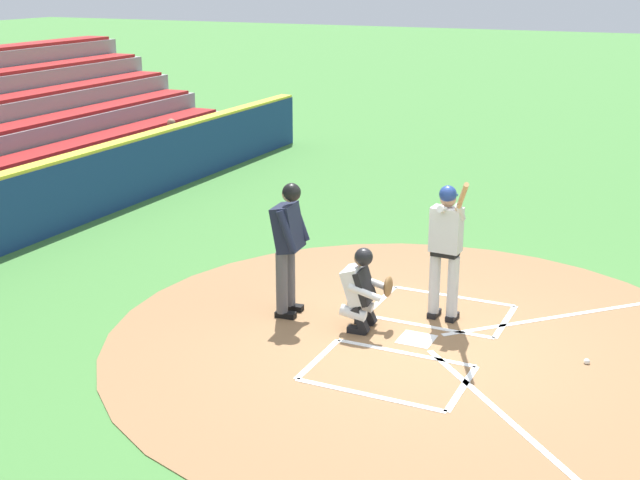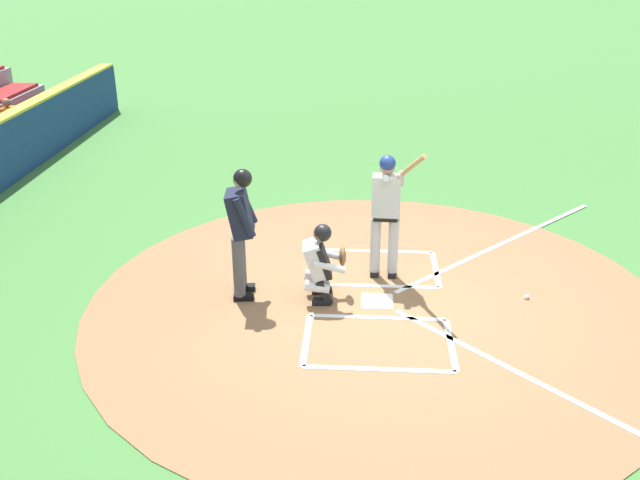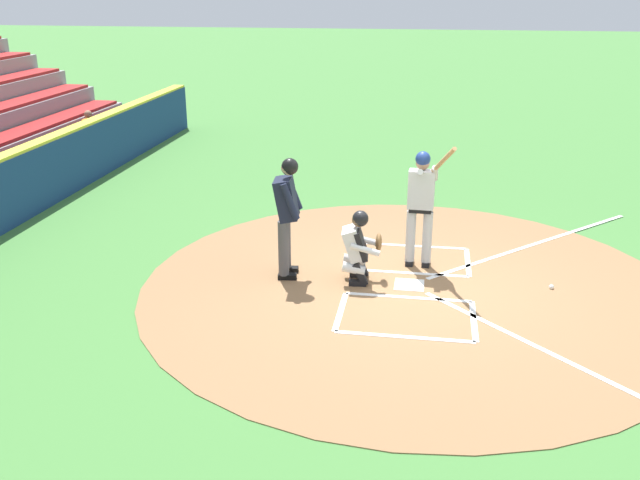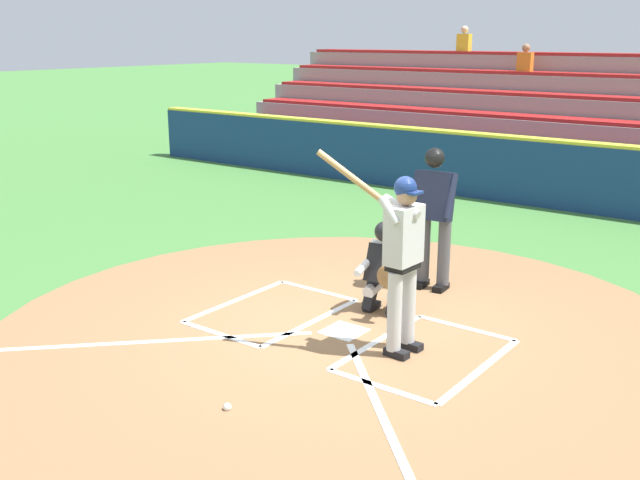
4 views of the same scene
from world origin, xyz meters
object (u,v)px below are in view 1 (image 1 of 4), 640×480
object	(u,v)px
plate_umpire	(288,240)
baseball	(587,362)
catcher	(362,287)
batter	(446,243)

from	to	relation	value
plate_umpire	baseball	xyz separation A→B (m)	(-0.13, 3.96, -1.04)
baseball	catcher	bearing A→B (deg)	-86.81
catcher	baseball	bearing A→B (deg)	93.19
plate_umpire	baseball	distance (m)	4.09
plate_umpire	baseball	bearing A→B (deg)	91.86
catcher	plate_umpire	xyz separation A→B (m)	(-0.03, -1.10, 0.49)
batter	catcher	world-z (taller)	batter
catcher	baseball	size ratio (longest dim) A/B	15.27
plate_umpire	baseball	size ratio (longest dim) A/B	25.20
catcher	baseball	xyz separation A→B (m)	(-0.16, 2.86, -0.55)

